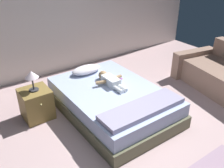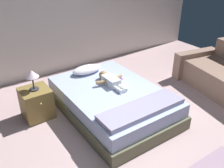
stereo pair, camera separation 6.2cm
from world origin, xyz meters
The scene contains 9 objects.
ground_plane centered at (0.00, 0.00, 0.00)m, with size 8.00×8.00×0.00m, color #B7999A.
wall_behind_bed centered at (0.00, 3.00, 1.38)m, with size 8.00×0.12×2.76m, color silver.
bed centered at (0.27, 0.98, 0.20)m, with size 1.41×2.06×0.42m.
pillow centered at (0.24, 1.73, 0.49)m, with size 0.55×0.29×0.14m.
baby centered at (0.35, 1.16, 0.48)m, with size 0.50×0.66×0.15m.
toothbrush centered at (0.58, 1.22, 0.43)m, with size 0.08×0.12×0.02m.
nightstand centered at (-0.78, 1.55, 0.24)m, with size 0.44×0.47×0.48m.
lamp centered at (-0.78, 1.55, 0.73)m, with size 0.20×0.20×0.32m.
blanket centered at (0.27, 0.25, 0.45)m, with size 1.27×0.39×0.07m.
Camera 2 is at (-1.65, -1.83, 2.34)m, focal length 39.61 mm.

